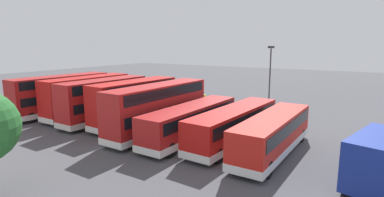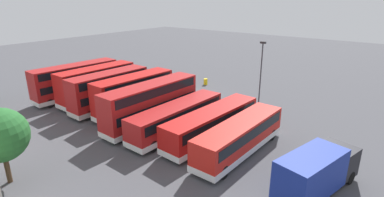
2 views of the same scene
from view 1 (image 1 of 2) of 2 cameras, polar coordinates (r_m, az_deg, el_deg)
ground_plane at (r=38.83m, az=1.93°, el=-1.92°), size 140.00×140.00×0.00m
bus_single_deck_near_end at (r=23.45m, az=15.05°, el=-6.35°), size 2.91×11.36×2.95m
bus_single_deck_second at (r=25.37m, az=8.02°, el=-4.82°), size 3.35×12.17×2.95m
bus_single_deck_third at (r=26.25m, az=-0.11°, el=-4.21°), size 2.94×11.96×2.95m
bus_double_decker_fourth at (r=27.83m, az=-6.33°, el=-1.69°), size 3.04×11.94×4.55m
bus_double_decker_fifth at (r=31.06m, az=-10.75°, el=-0.57°), size 3.11×10.31×4.55m
bus_double_decker_sixth at (r=33.06m, az=-16.24°, el=-0.15°), size 2.91×10.27×4.55m
bus_double_decker_seventh at (r=36.16m, az=-19.11°, el=0.55°), size 2.81×10.56×4.55m
bus_double_decker_far_end at (r=38.57m, az=-23.34°, el=0.86°), size 3.33×11.70×4.55m
box_truck_blue at (r=21.03m, az=32.46°, el=-9.32°), size 4.20×7.88×3.20m
car_hatchback_silver at (r=47.21m, az=-16.04°, el=0.72°), size 4.32×4.66×1.43m
lamp_post_tall at (r=36.45m, az=14.49°, el=4.37°), size 0.70×0.30×7.95m
waste_bin_yellow at (r=43.72m, az=2.24°, el=0.08°), size 0.60×0.60×0.95m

